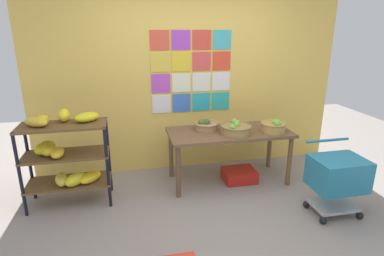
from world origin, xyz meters
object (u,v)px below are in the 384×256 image
at_px(display_table, 229,137).
at_px(banana_shelf_unit, 63,151).
at_px(produce_crate_under_table, 239,175).
at_px(fruit_basket_back_left, 206,125).
at_px(fruit_basket_back_right, 274,126).
at_px(fruit_basket_right, 236,129).
at_px(shopping_cart, 337,176).

bearing_deg(display_table, banana_shelf_unit, -176.07).
relative_size(display_table, produce_crate_under_table, 3.73).
distance_m(banana_shelf_unit, fruit_basket_back_left, 1.75).
xyz_separation_m(fruit_basket_back_right, fruit_basket_back_left, (-0.81, 0.28, -0.01)).
relative_size(banana_shelf_unit, produce_crate_under_table, 2.62).
relative_size(banana_shelf_unit, fruit_basket_right, 2.86).
xyz_separation_m(fruit_basket_back_left, produce_crate_under_table, (0.43, -0.17, -0.69)).
height_order(display_table, shopping_cart, shopping_cart).
relative_size(fruit_basket_right, fruit_basket_back_left, 1.20).
xyz_separation_m(produce_crate_under_table, shopping_cart, (0.74, -0.96, 0.37)).
bearing_deg(fruit_basket_back_right, display_table, 164.38).
xyz_separation_m(banana_shelf_unit, shopping_cart, (2.89, -0.86, -0.19)).
bearing_deg(display_table, produce_crate_under_table, -16.52).
height_order(fruit_basket_back_left, shopping_cart, fruit_basket_back_left).
bearing_deg(produce_crate_under_table, shopping_cart, -52.33).
bearing_deg(produce_crate_under_table, fruit_basket_back_right, -15.27).
distance_m(fruit_basket_back_left, shopping_cart, 1.65).
relative_size(fruit_basket_back_left, shopping_cart, 0.41).
height_order(display_table, fruit_basket_back_right, fruit_basket_back_right).
relative_size(fruit_basket_back_right, produce_crate_under_table, 0.76).
bearing_deg(produce_crate_under_table, fruit_basket_right, -143.51).
distance_m(fruit_basket_right, fruit_basket_back_left, 0.40).
bearing_deg(fruit_basket_back_left, display_table, -24.83).
distance_m(display_table, fruit_basket_back_right, 0.58).
relative_size(display_table, fruit_basket_right, 4.08).
bearing_deg(shopping_cart, fruit_basket_right, 139.87).
bearing_deg(fruit_basket_back_right, banana_shelf_unit, 179.75).
xyz_separation_m(fruit_basket_back_right, shopping_cart, (0.35, -0.85, -0.32)).
xyz_separation_m(banana_shelf_unit, fruit_basket_right, (2.05, 0.01, 0.12)).
relative_size(banana_shelf_unit, fruit_basket_back_right, 3.43).
height_order(banana_shelf_unit, shopping_cart, banana_shelf_unit).
bearing_deg(fruit_basket_back_left, banana_shelf_unit, -171.24).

